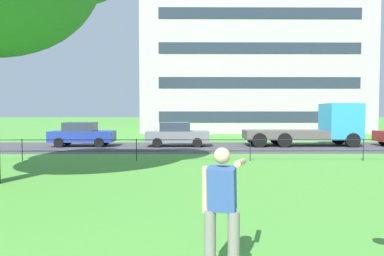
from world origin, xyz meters
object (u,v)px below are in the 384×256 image
car_grey_far_left (177,134)px  apartment_building_background (248,71)px  person_thrower (222,207)px  flatbed_truck_right (318,127)px  car_blue_far_right (82,134)px

car_grey_far_left → apartment_building_background: apartment_building_background is taller
car_grey_far_left → apartment_building_background: (7.84, 19.54, 6.27)m
person_thrower → car_grey_far_left: bearing=93.9°
car_grey_far_left → flatbed_truck_right: size_ratio=0.55×
car_blue_far_right → flatbed_truck_right: 15.25m
person_thrower → car_grey_far_left: person_thrower is taller
person_thrower → car_grey_far_left: 18.01m
person_thrower → flatbed_truck_right: bearing=66.5°
person_thrower → flatbed_truck_right: (7.93, 18.20, 0.28)m
flatbed_truck_right → apartment_building_background: 20.21m
person_thrower → apartment_building_background: size_ratio=0.07×
car_grey_far_left → flatbed_truck_right: flatbed_truck_right is taller
car_blue_far_right → flatbed_truck_right: (15.25, 0.18, 0.44)m
person_thrower → car_blue_far_right: (-7.31, 18.02, -0.16)m
flatbed_truck_right → apartment_building_background: (-1.32, 19.31, 5.83)m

